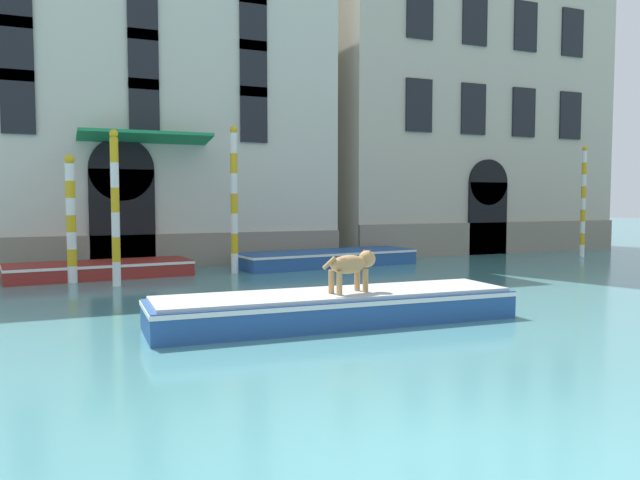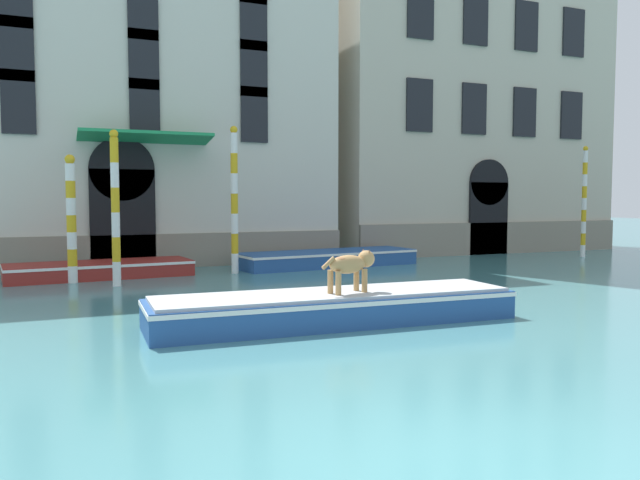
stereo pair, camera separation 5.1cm
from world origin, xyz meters
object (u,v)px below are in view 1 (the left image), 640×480
at_px(dog_on_deck, 352,265).
at_px(boat_moored_near_palazzo, 100,269).
at_px(boat_moored_far, 327,258).
at_px(boat_foreground, 336,306).
at_px(mooring_pole_2, 115,208).
at_px(mooring_pole_3, 583,201).
at_px(mooring_pole_1, 71,218).
at_px(mooring_pole_0, 234,200).

relative_size(dog_on_deck, boat_moored_near_palazzo, 0.22).
bearing_deg(boat_moored_far, boat_foreground, -119.36).
bearing_deg(mooring_pole_2, mooring_pole_3, 4.74).
distance_m(boat_foreground, mooring_pole_3, 17.14).
bearing_deg(boat_moored_far, mooring_pole_1, -178.31).
distance_m(mooring_pole_2, mooring_pole_3, 18.28).
distance_m(mooring_pole_1, mooring_pole_3, 19.31).
xyz_separation_m(dog_on_deck, mooring_pole_1, (-4.72, 8.19, 0.69)).
distance_m(dog_on_deck, mooring_pole_0, 8.69).
distance_m(dog_on_deck, boat_moored_near_palazzo, 10.01).
distance_m(boat_moored_far, mooring_pole_3, 11.17).
bearing_deg(boat_foreground, dog_on_deck, -34.32).
xyz_separation_m(boat_moored_far, mooring_pole_2, (-7.25, -2.36, 1.84)).
relative_size(boat_moored_near_palazzo, mooring_pole_3, 1.22).
relative_size(dog_on_deck, mooring_pole_0, 0.26).
bearing_deg(mooring_pole_2, boat_foreground, -63.73).
bearing_deg(mooring_pole_3, boat_moored_far, 175.58).
xyz_separation_m(boat_moored_near_palazzo, mooring_pole_1, (-0.79, -0.98, 1.57)).
xyz_separation_m(mooring_pole_1, mooring_pole_3, (19.30, 0.36, 0.44)).
xyz_separation_m(dog_on_deck, mooring_pole_3, (14.58, 8.55, 1.13)).
bearing_deg(mooring_pole_1, mooring_pole_0, 4.98).
xyz_separation_m(dog_on_deck, boat_moored_far, (3.61, 9.40, -0.84)).
distance_m(dog_on_deck, boat_moored_far, 10.10).
bearing_deg(boat_moored_near_palazzo, mooring_pole_1, -134.52).
distance_m(mooring_pole_0, mooring_pole_2, 4.03).
height_order(boat_moored_far, mooring_pole_3, mooring_pole_3).
bearing_deg(boat_foreground, mooring_pole_2, 118.12).
bearing_deg(mooring_pole_2, boat_moored_far, 18.01).
height_order(dog_on_deck, boat_moored_far, dog_on_deck).
relative_size(mooring_pole_2, mooring_pole_3, 0.94).
xyz_separation_m(boat_foreground, mooring_pole_1, (-4.47, 8.00, 1.50)).
bearing_deg(mooring_pole_1, mooring_pole_3, 1.08).
height_order(dog_on_deck, boat_moored_near_palazzo, dog_on_deck).
bearing_deg(mooring_pole_0, mooring_pole_1, -175.02).
height_order(boat_foreground, boat_moored_near_palazzo, boat_foreground).
distance_m(dog_on_deck, mooring_pole_1, 9.48).
xyz_separation_m(boat_moored_near_palazzo, mooring_pole_3, (18.51, -0.62, 2.00)).
bearing_deg(boat_foreground, boat_moored_near_palazzo, 114.11).
relative_size(boat_moored_far, mooring_pole_1, 1.84).
bearing_deg(mooring_pole_2, boat_moored_near_palazzo, 97.86).
relative_size(boat_foreground, mooring_pole_1, 1.98).
relative_size(boat_foreground, mooring_pole_2, 1.69).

